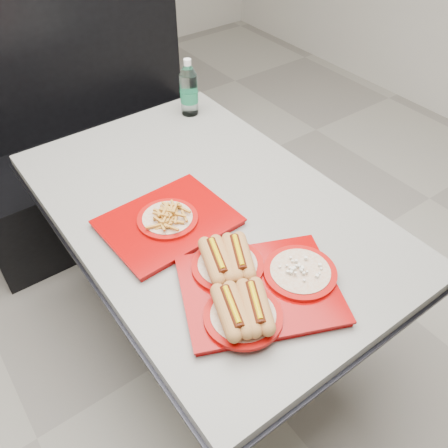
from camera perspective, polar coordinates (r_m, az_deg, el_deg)
ground at (r=2.19m, az=-1.62°, el=-12.90°), size 6.00×6.00×0.00m
diner_table at (r=1.74m, az=-1.99°, el=-1.92°), size 0.92×1.42×0.75m
booth_bench at (r=2.64m, az=-15.76°, el=8.82°), size 1.30×0.57×1.35m
tray_near at (r=1.33m, az=3.52°, el=-7.33°), size 0.53×0.48×0.10m
tray_far at (r=1.55m, az=-6.78°, el=0.49°), size 0.42×0.34×0.08m
water_bottle at (r=2.10m, az=-4.24°, el=15.70°), size 0.08×0.08×0.24m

